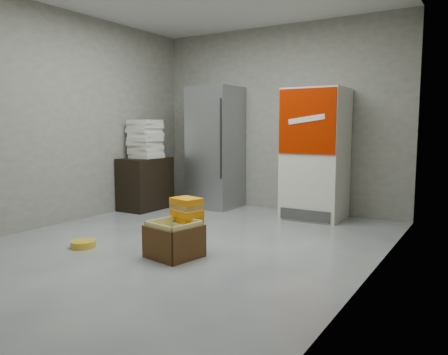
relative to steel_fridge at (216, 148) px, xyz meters
name	(u,v)px	position (x,y,z in m)	size (l,w,h in m)	color
ground	(180,245)	(0.90, -2.13, -0.95)	(5.00, 5.00, 0.00)	#AFAEAA
room_shell	(178,77)	(0.90, -2.13, 0.85)	(4.04, 5.04, 2.82)	gray
steel_fridge	(216,148)	(0.00, 0.00, 0.00)	(0.70, 0.72, 1.90)	gray
coke_cooler	(315,154)	(1.65, -0.01, -0.05)	(0.80, 0.73, 1.80)	silver
wood_shelf	(145,184)	(-0.83, -0.73, -0.55)	(0.50, 0.80, 0.80)	black
supply_box_stack	(145,139)	(-0.82, -0.73, 0.14)	(0.44, 0.44, 0.58)	beige
phonebook_stack_main	(187,224)	(1.08, -2.24, -0.68)	(0.39, 0.35, 0.55)	tan
phonebook_stack_side	(179,240)	(0.95, -2.21, -0.87)	(0.40, 0.34, 0.16)	beige
cardboard_box	(174,242)	(1.12, -2.51, -0.80)	(0.52, 0.52, 0.36)	yellow
bucket_lid	(83,244)	(0.08, -2.74, -0.92)	(0.26, 0.26, 0.07)	gold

